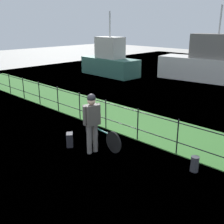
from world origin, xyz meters
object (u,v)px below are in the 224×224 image
Objects in this scene: wooden_crate at (94,118)px; moored_boat_far at (215,64)px; terrier_dog at (94,111)px; mooring_bollard at (195,164)px; backpack_on_paving at (70,140)px; moored_boat_near at (110,61)px; bicycle_main at (102,135)px; cyclist_person at (92,118)px.

moored_boat_far is at bearing 97.45° from wooden_crate.
moored_boat_far reaches higher than terrier_dog.
terrier_dog reaches higher than mooring_bollard.
backpack_on_paving is 0.09× the size of moored_boat_near.
bicycle_main is 4.28× the size of mooring_bollard.
moored_boat_near is (-7.56, 8.27, -0.06)m from terrier_dog.
terrier_dog is 11.31m from moored_boat_far.
bicycle_main is at bearing -80.67° from moored_boat_far.
terrier_dog is at bearing -72.58° from backpack_on_paving.
moored_boat_far is (6.07, 2.94, 0.11)m from moored_boat_near.
terrier_dog is at bearing -47.58° from moored_boat_near.
terrier_dog reaches higher than wooden_crate.
cyclist_person is at bearing -47.55° from moored_boat_near.
bicycle_main is 0.99× the size of cyclist_person.
wooden_crate is 0.88× the size of backpack_on_paving.
bicycle_main is at bearing -6.95° from terrier_dog.
moored_boat_near is (-7.53, 8.27, 0.16)m from wooden_crate.
moored_boat_near reaches higher than mooring_bollard.
moored_boat_near is at bearing 132.42° from terrier_dog.
wooden_crate is 0.05× the size of moored_boat_far.
cyclist_person is at bearing -125.61° from backpack_on_paving.
wooden_crate is 3.15m from mooring_bollard.
wooden_crate is at bearing -170.31° from mooring_bollard.
cyclist_person is (0.48, -0.51, 0.02)m from terrier_dog.
cyclist_person reaches higher than terrier_dog.
backpack_on_paving is at bearing -134.39° from bicycle_main.
moored_boat_far is at bearing 112.92° from mooring_bollard.
mooring_bollard is at bearing -67.08° from moored_boat_far.
mooring_bollard is (3.03, 0.52, -0.79)m from terrier_dog.
moored_boat_near reaches higher than wooden_crate.
cyclist_person is at bearing -45.78° from wooden_crate.
moored_boat_near is (-8.03, 8.78, -0.08)m from cyclist_person.
cyclist_person is 11.91m from moored_boat_near.
bicycle_main is 11.43m from moored_boat_far.
backpack_on_paving is (-0.65, -0.67, -0.13)m from bicycle_main.
moored_boat_far reaches higher than wooden_crate.
mooring_bollard is 13.14m from moored_boat_near.
wooden_crate is 0.76m from cyclist_person.
wooden_crate is at bearing -70.79° from backpack_on_paving.
cyclist_person reaches higher than bicycle_main.
terrier_dog is 1.10m from backpack_on_paving.
moored_boat_far is at bearing 25.84° from moored_boat_near.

